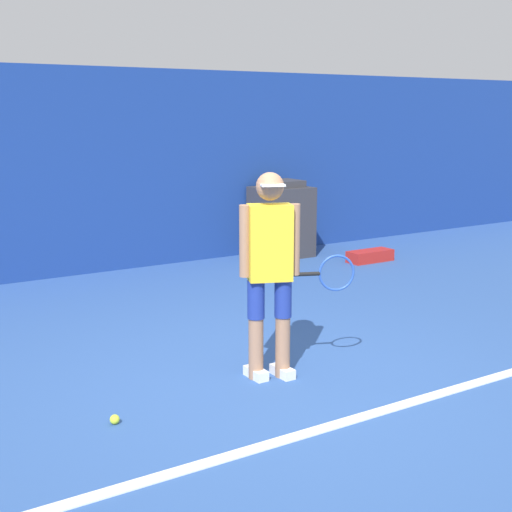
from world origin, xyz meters
name	(u,v)px	position (x,y,z in m)	size (l,w,h in m)	color
ground_plane	(278,386)	(0.00, 0.00, 0.00)	(24.00, 24.00, 0.00)	#2D5193
back_wall	(73,173)	(0.00, 4.70, 1.35)	(24.00, 0.10, 2.70)	navy
court_baseline	(343,422)	(0.00, -0.81, 0.01)	(21.60, 0.10, 0.01)	white
tennis_player	(271,266)	(0.07, 0.20, 0.93)	(0.88, 0.44, 1.66)	#A37556
tennis_ball	(115,419)	(-1.34, 0.04, 0.03)	(0.07, 0.07, 0.07)	#D1E533
covered_chair	(281,220)	(2.97, 4.26, 0.54)	(0.80, 0.69, 1.13)	#333338
equipment_bag	(370,256)	(3.82, 3.22, 0.08)	(0.69, 0.28, 0.16)	#B2231E
water_bottle	(247,253)	(2.37, 4.24, 0.11)	(0.08, 0.08, 0.23)	#33ADD6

